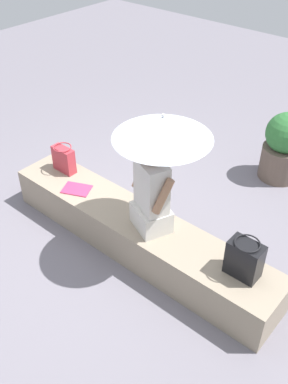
{
  "coord_description": "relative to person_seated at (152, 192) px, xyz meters",
  "views": [
    {
      "loc": [
        -2.08,
        2.33,
        3.09
      ],
      "look_at": [
        -0.09,
        -0.0,
        0.75
      ],
      "focal_mm": 40.89,
      "sensor_mm": 36.0,
      "label": 1
    }
  ],
  "objects": [
    {
      "name": "parasol",
      "position": [
        -0.05,
        -0.05,
        0.63
      ],
      "size": [
        0.82,
        0.82,
        1.14
      ],
      "color": "#B7B7BC",
      "rests_on": "stone_bench"
    },
    {
      "name": "ground_plane",
      "position": [
        0.18,
        0.0,
        -0.79
      ],
      "size": [
        14.0,
        14.0,
        0.0
      ],
      "primitive_type": "plane",
      "color": "slate"
    },
    {
      "name": "stone_bench",
      "position": [
        0.18,
        0.0,
        -0.59
      ],
      "size": [
        2.97,
        0.53,
        0.4
      ],
      "primitive_type": "cube",
      "color": "gray",
      "rests_on": "ground"
    },
    {
      "name": "handbag_black",
      "position": [
        1.29,
        -0.09,
        -0.24
      ],
      "size": [
        0.26,
        0.2,
        0.3
      ],
      "color": "#B2333D",
      "rests_on": "stone_bench"
    },
    {
      "name": "person_seated",
      "position": [
        0.0,
        0.0,
        0.0
      ],
      "size": [
        0.51,
        0.39,
        0.9
      ],
      "color": "beige",
      "rests_on": "stone_bench"
    },
    {
      "name": "planter_near",
      "position": [
        -0.3,
        -2.06,
        -0.37
      ],
      "size": [
        0.48,
        0.48,
        0.84
      ],
      "color": "brown",
      "rests_on": "ground"
    },
    {
      "name": "magazine",
      "position": [
        0.94,
        0.07,
        -0.38
      ],
      "size": [
        0.34,
        0.3,
        0.01
      ],
      "primitive_type": "cube",
      "rotation": [
        0.0,
        0.0,
        0.43
      ],
      "color": "#D83866",
      "rests_on": "stone_bench"
    },
    {
      "name": "tote_bag_canvas",
      "position": [
        -0.93,
        -0.03,
        -0.22
      ],
      "size": [
        0.28,
        0.21,
        0.34
      ],
      "color": "black",
      "rests_on": "stone_bench"
    }
  ]
}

